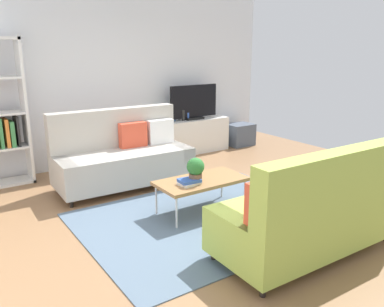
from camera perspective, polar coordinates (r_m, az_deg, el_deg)
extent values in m
plane|color=#936B47|center=(4.91, 1.68, -8.48)|extent=(7.68, 7.68, 0.00)
cube|color=silver|center=(6.98, -12.02, 10.60)|extent=(6.40, 0.12, 2.90)
cube|color=slate|center=(4.75, 2.25, -9.24)|extent=(2.90, 2.20, 0.01)
cube|color=#B2ADA3|center=(5.74, -9.78, -1.74)|extent=(1.92, 0.90, 0.44)
cube|color=#B2ADA3|center=(5.91, -11.21, 3.68)|extent=(1.91, 0.26, 0.56)
cube|color=#B2ADA3|center=(6.07, -2.43, 0.48)|extent=(0.22, 0.85, 0.22)
cube|color=#B2ADA3|center=(5.46, -18.07, -1.98)|extent=(0.22, 0.85, 0.22)
cylinder|color=black|center=(5.91, -0.57, -3.76)|extent=(0.05, 0.05, 0.10)
cylinder|color=black|center=(5.27, -16.99, -6.91)|extent=(0.05, 0.05, 0.10)
cylinder|color=black|center=(6.47, -3.75, -2.10)|extent=(0.05, 0.05, 0.10)
cylinder|color=black|center=(5.89, -18.81, -4.70)|extent=(0.05, 0.05, 0.10)
cube|color=white|center=(6.04, -4.61, 3.20)|extent=(0.40, 0.15, 0.36)
cube|color=#D84C33|center=(5.85, -8.51, 2.68)|extent=(0.40, 0.15, 0.36)
cube|color=#A3BC4C|center=(4.09, 16.10, -9.27)|extent=(1.92, 0.87, 0.44)
cube|color=#A3BC4C|center=(3.73, 20.36, -3.80)|extent=(1.90, 0.23, 0.56)
cube|color=#A3BC4C|center=(3.49, 6.83, -11.14)|extent=(0.22, 0.84, 0.22)
cube|color=#A3BC4C|center=(4.69, 23.09, -5.27)|extent=(0.22, 0.84, 0.22)
cylinder|color=black|center=(3.89, 3.11, -14.41)|extent=(0.05, 0.05, 0.10)
cylinder|color=black|center=(5.02, 19.56, -8.24)|extent=(0.05, 0.05, 0.10)
cylinder|color=black|center=(3.45, 10.16, -18.91)|extent=(0.05, 0.05, 0.10)
cube|color=#D84C33|center=(3.39, 10.86, -6.77)|extent=(0.40, 0.15, 0.36)
cube|color=white|center=(3.70, 15.93, -5.20)|extent=(0.40, 0.15, 0.36)
cube|color=#9E7042|center=(4.79, 1.36, -3.98)|extent=(1.10, 0.56, 0.04)
cylinder|color=silver|center=(4.79, -5.17, -6.69)|extent=(0.02, 0.02, 0.38)
cylinder|color=silver|center=(5.31, 4.31, -4.44)|extent=(0.02, 0.02, 0.38)
cylinder|color=silver|center=(4.43, -2.24, -8.56)|extent=(0.02, 0.02, 0.38)
cylinder|color=silver|center=(4.98, 7.61, -5.88)|extent=(0.02, 0.02, 0.38)
cube|color=silver|center=(7.57, 0.15, 2.60)|extent=(1.40, 0.44, 0.64)
cube|color=black|center=(7.48, 0.24, 5.12)|extent=(0.36, 0.20, 0.04)
cube|color=black|center=(7.43, 0.24, 7.55)|extent=(1.00, 0.05, 0.60)
cube|color=white|center=(6.30, -22.99, 5.60)|extent=(0.04, 0.36, 2.10)
cube|color=#3F8C4C|center=(6.29, -25.95, 2.73)|extent=(0.05, 0.29, 0.43)
cube|color=orange|center=(6.30, -25.21, 2.75)|extent=(0.05, 0.29, 0.41)
cube|color=#3F8C4C|center=(6.32, -24.58, 2.66)|extent=(0.06, 0.29, 0.37)
cube|color=#262626|center=(6.32, -23.94, 3.06)|extent=(0.03, 0.29, 0.44)
cube|color=#4C5666|center=(8.17, 6.95, 2.72)|extent=(0.52, 0.40, 0.44)
cylinder|color=brown|center=(4.63, 0.51, -3.59)|extent=(0.15, 0.15, 0.12)
sphere|color=#2D7233|center=(4.59, 0.51, -1.89)|extent=(0.21, 0.21, 0.21)
cube|color=silver|center=(4.60, -0.39, -4.30)|extent=(0.26, 0.21, 0.03)
cube|color=#3359B2|center=(4.59, -0.39, -3.90)|extent=(0.26, 0.20, 0.04)
cylinder|color=#33B29E|center=(7.22, -3.89, 5.28)|extent=(0.10, 0.10, 0.18)
cylinder|color=#4C72B2|center=(7.30, -2.81, 5.42)|extent=(0.11, 0.11, 0.18)
cylinder|color=#262626|center=(7.32, -1.27, 5.52)|extent=(0.06, 0.06, 0.20)
cylinder|color=#3359B2|center=(7.38, -0.57, 5.37)|extent=(0.04, 0.04, 0.14)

